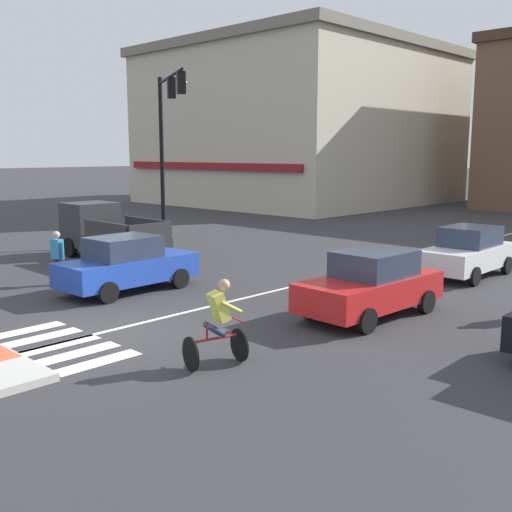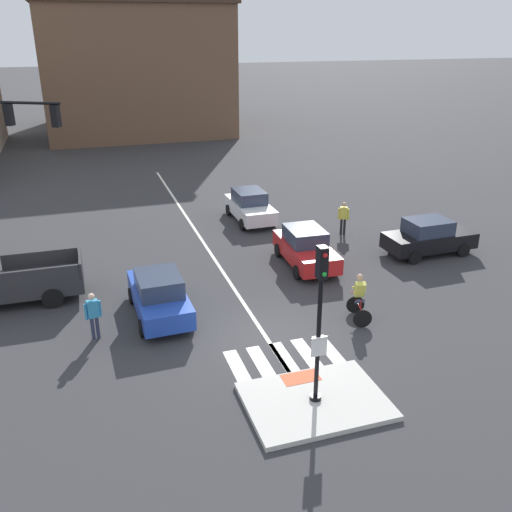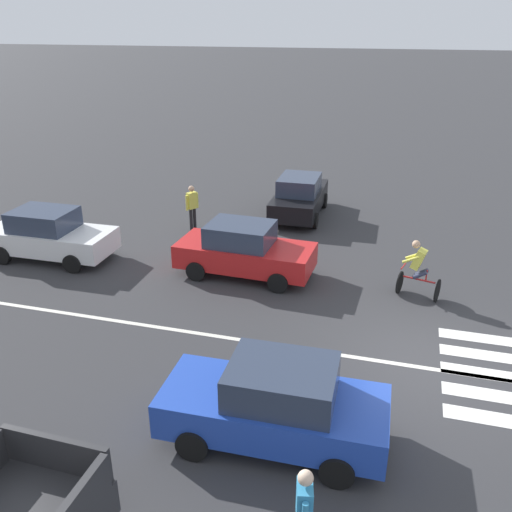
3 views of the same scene
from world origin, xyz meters
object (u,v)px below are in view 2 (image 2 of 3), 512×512
object	(u,v)px
signal_pole	(320,312)
car_black_cross_right	(429,237)
car_white_eastbound_far	(250,206)
pedestrian_waiting_far_side	(343,216)
pedestrian_at_curb_left	(93,313)
car_red_eastbound_mid	(306,247)
car_blue_westbound_near	(159,295)
cyclist	(359,297)

from	to	relation	value
signal_pole	car_black_cross_right	distance (m)	12.71
car_white_eastbound_far	pedestrian_waiting_far_side	size ratio (longest dim) A/B	2.47
pedestrian_at_curb_left	pedestrian_waiting_far_side	distance (m)	13.90
car_white_eastbound_far	car_red_eastbound_mid	bearing A→B (deg)	-85.72
signal_pole	car_white_eastbound_far	xyz separation A→B (m)	(2.97, 15.43, -2.04)
signal_pole	pedestrian_waiting_far_side	world-z (taller)	signal_pole
car_red_eastbound_mid	car_black_cross_right	world-z (taller)	same
car_blue_westbound_near	car_white_eastbound_far	size ratio (longest dim) A/B	1.01
cyclist	pedestrian_at_curb_left	bearing A→B (deg)	170.59
signal_pole	car_white_eastbound_far	bearing A→B (deg)	79.09
car_blue_westbound_near	cyclist	world-z (taller)	cyclist
car_red_eastbound_mid	car_white_eastbound_far	size ratio (longest dim) A/B	1.01
car_blue_westbound_near	car_white_eastbound_far	xyz separation A→B (m)	(6.22, 9.07, 0.00)
car_white_eastbound_far	cyclist	distance (m)	11.51
car_black_cross_right	car_white_eastbound_far	bearing A→B (deg)	132.08
car_white_eastbound_far	signal_pole	bearing A→B (deg)	-100.91
signal_pole	car_white_eastbound_far	size ratio (longest dim) A/B	1.09
car_red_eastbound_mid	pedestrian_waiting_far_side	bearing A→B (deg)	42.33
car_red_eastbound_mid	pedestrian_at_curb_left	size ratio (longest dim) A/B	2.49
signal_pole	car_blue_westbound_near	xyz separation A→B (m)	(-3.24, 6.36, -2.04)
signal_pole	car_blue_westbound_near	bearing A→B (deg)	117.01
car_black_cross_right	cyclist	size ratio (longest dim) A/B	2.46
car_black_cross_right	pedestrian_waiting_far_side	size ratio (longest dim) A/B	2.48
car_black_cross_right	pedestrian_at_curb_left	size ratio (longest dim) A/B	2.48
signal_pole	car_blue_westbound_near	size ratio (longest dim) A/B	1.08
car_red_eastbound_mid	cyclist	world-z (taller)	cyclist
car_blue_westbound_near	pedestrian_at_curb_left	size ratio (longest dim) A/B	2.48
car_blue_westbound_near	car_black_cross_right	world-z (taller)	same
car_blue_westbound_near	signal_pole	bearing A→B (deg)	-62.99
car_red_eastbound_mid	pedestrian_waiting_far_side	xyz separation A→B (m)	(3.27, 2.98, 0.17)
car_blue_westbound_near	pedestrian_waiting_far_side	distance (m)	11.44
car_red_eastbound_mid	car_black_cross_right	distance (m)	5.83
car_black_cross_right	pedestrian_at_curb_left	xyz separation A→B (m)	(-14.79, -3.07, 0.17)
car_black_cross_right	car_red_eastbound_mid	bearing A→B (deg)	174.87
car_red_eastbound_mid	car_white_eastbound_far	bearing A→B (deg)	94.28
pedestrian_waiting_far_side	signal_pole	bearing A→B (deg)	-119.34
signal_pole	pedestrian_at_curb_left	bearing A→B (deg)	135.68
pedestrian_at_curb_left	pedestrian_waiting_far_side	xyz separation A→B (m)	(12.25, 6.57, 0.00)
cyclist	pedestrian_at_curb_left	distance (m)	9.01
pedestrian_waiting_far_side	car_red_eastbound_mid	bearing A→B (deg)	-137.67
cyclist	pedestrian_waiting_far_side	world-z (taller)	cyclist
car_black_cross_right	cyclist	distance (m)	7.45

